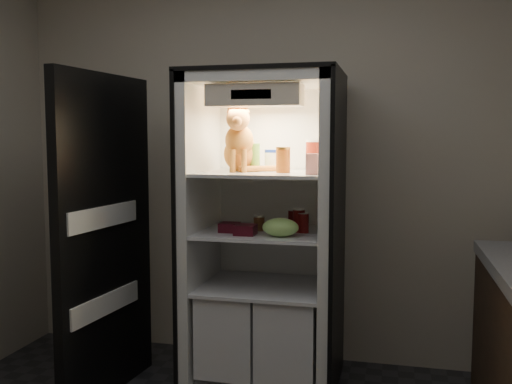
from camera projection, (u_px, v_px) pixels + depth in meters
room_shell at (181, 101)px, 2.04m from camera, size 3.60×3.60×3.60m
refrigerator at (266, 253)px, 3.46m from camera, size 0.90×0.72×1.88m
fridge_door at (105, 239)px, 3.26m from camera, size 0.15×0.87×1.85m
tabby_cat at (240, 146)px, 3.39m from camera, size 0.36×0.40×0.41m
parmesan_shaker at (255, 157)px, 3.40m from camera, size 0.06×0.06×0.17m
mayo_tub at (272, 160)px, 3.47m from camera, size 0.09×0.09×0.13m
salsa_jar at (283, 160)px, 3.27m from camera, size 0.08×0.08×0.15m
pepper_jar at (315, 156)px, 3.37m from camera, size 0.11×0.11×0.19m
cream_carton at (312, 164)px, 3.11m from camera, size 0.07×0.07×0.11m
soda_can_a at (293, 220)px, 3.42m from camera, size 0.06×0.06×0.12m
soda_can_b at (299, 220)px, 3.33m from camera, size 0.07×0.07×0.13m
soda_can_c at (303, 223)px, 3.31m from camera, size 0.06×0.06×0.12m
condiment_jar at (259, 223)px, 3.39m from camera, size 0.07×0.07×0.09m
grape_bag at (280, 227)px, 3.18m from camera, size 0.21×0.15×0.10m
berry_box_left at (229, 227)px, 3.33m from camera, size 0.11×0.11×0.05m
berry_box_right at (245, 230)px, 3.23m from camera, size 0.12×0.12×0.06m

